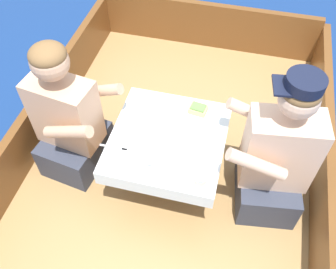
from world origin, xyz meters
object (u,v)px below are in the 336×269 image
(person_starboard, at_px, (275,159))
(coffee_cup_port, at_px, (163,118))
(coffee_cup_starboard, at_px, (141,162))
(person_port, at_px, (69,122))
(sandwich, at_px, (198,109))
(tin_can, at_px, (200,180))

(person_starboard, xyz_separation_m, coffee_cup_port, (-0.70, 0.13, 0.03))
(coffee_cup_starboard, bearing_deg, person_port, 157.82)
(sandwich, bearing_deg, person_starboard, -26.49)
(person_port, relative_size, person_starboard, 0.95)
(person_starboard, distance_m, tin_can, 0.47)
(person_port, distance_m, coffee_cup_port, 0.60)
(person_starboard, height_order, coffee_cup_starboard, person_starboard)
(sandwich, bearing_deg, coffee_cup_starboard, -115.62)
(coffee_cup_port, bearing_deg, coffee_cup_starboard, -95.87)
(coffee_cup_port, distance_m, coffee_cup_starboard, 0.36)
(coffee_cup_port, height_order, tin_can, coffee_cup_port)
(person_starboard, height_order, sandwich, person_starboard)
(coffee_cup_starboard, bearing_deg, tin_can, -4.98)
(person_starboard, relative_size, coffee_cup_port, 10.36)
(coffee_cup_starboard, bearing_deg, person_starboard, 17.39)
(sandwich, bearing_deg, person_port, -161.54)
(coffee_cup_port, bearing_deg, person_starboard, -10.35)
(coffee_cup_port, xyz_separation_m, coffee_cup_starboard, (-0.04, -0.36, 0.01))
(person_port, relative_size, coffee_cup_port, 9.81)
(person_starboard, bearing_deg, tin_can, 25.65)
(person_port, height_order, person_starboard, person_starboard)
(coffee_cup_starboard, height_order, tin_can, coffee_cup_starboard)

